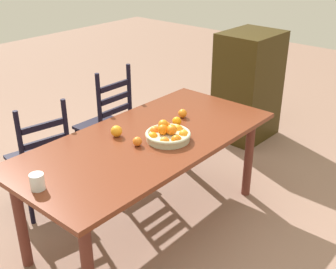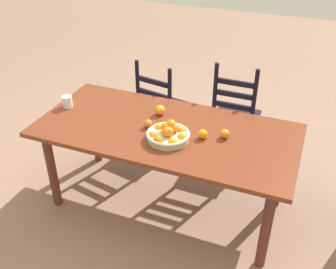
% 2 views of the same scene
% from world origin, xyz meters
% --- Properties ---
extents(ground_plane, '(12.00, 12.00, 0.00)m').
position_xyz_m(ground_plane, '(0.00, 0.00, 0.00)').
color(ground_plane, '#8E6B5A').
extents(dining_table, '(1.90, 0.89, 0.73)m').
position_xyz_m(dining_table, '(0.00, 0.00, 0.64)').
color(dining_table, maroon).
rests_on(dining_table, ground).
extents(chair_near_window, '(0.47, 0.47, 0.91)m').
position_xyz_m(chair_near_window, '(-0.36, 0.78, 0.42)').
color(chair_near_window, black).
rests_on(chair_near_window, ground).
extents(chair_by_cabinet, '(0.39, 0.39, 1.00)m').
position_xyz_m(chair_by_cabinet, '(0.34, 0.81, 0.46)').
color(chair_by_cabinet, black).
rests_on(chair_by_cabinet, ground).
extents(cabinet, '(0.62, 0.50, 1.10)m').
position_xyz_m(cabinet, '(1.81, 0.29, 0.55)').
color(cabinet, '#35280C').
rests_on(cabinet, ground).
extents(fruit_bowl, '(0.31, 0.31, 0.13)m').
position_xyz_m(fruit_bowl, '(0.07, -0.13, 0.77)').
color(fruit_bowl, beige).
rests_on(fruit_bowl, dining_table).
extents(orange_loose_0, '(0.08, 0.08, 0.08)m').
position_xyz_m(orange_loose_0, '(-0.12, 0.17, 0.76)').
color(orange_loose_0, orange).
rests_on(orange_loose_0, dining_table).
extents(orange_loose_1, '(0.06, 0.06, 0.06)m').
position_xyz_m(orange_loose_1, '(-0.13, -0.03, 0.76)').
color(orange_loose_1, orange).
rests_on(orange_loose_1, dining_table).
extents(orange_loose_2, '(0.07, 0.07, 0.07)m').
position_xyz_m(orange_loose_2, '(0.29, -0.02, 0.76)').
color(orange_loose_2, orange).
rests_on(orange_loose_2, dining_table).
extents(orange_loose_3, '(0.07, 0.07, 0.07)m').
position_xyz_m(orange_loose_3, '(0.43, 0.04, 0.76)').
color(orange_loose_3, orange).
rests_on(orange_loose_3, dining_table).
extents(drinking_glass, '(0.08, 0.08, 0.09)m').
position_xyz_m(drinking_glass, '(-0.85, 0.02, 0.77)').
color(drinking_glass, silver).
rests_on(drinking_glass, dining_table).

